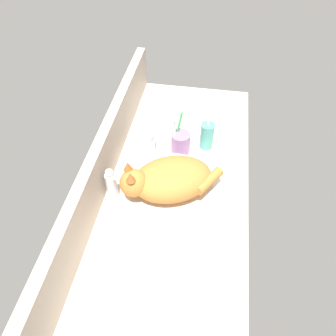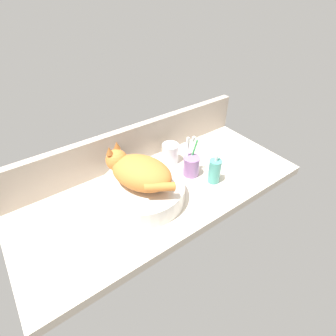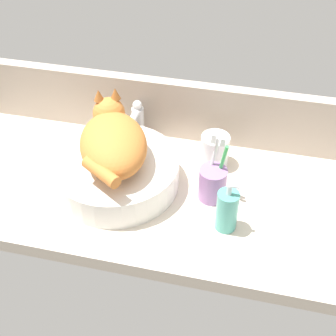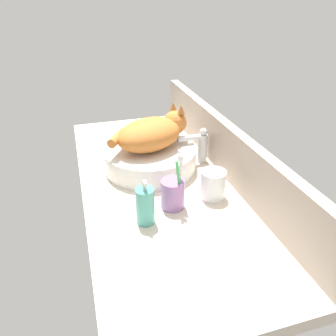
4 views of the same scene
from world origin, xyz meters
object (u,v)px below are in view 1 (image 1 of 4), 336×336
soap_dispenser (207,135)px  toothbrush_cup (180,143)px  cat (168,179)px  faucet (114,183)px  sink_basin (172,198)px  water_glass (145,143)px

soap_dispenser → toothbrush_cup: (-4.94, 9.88, -0.74)cm
soap_dispenser → toothbrush_cup: toothbrush_cup is taller
cat → faucet: size_ratio=2.27×
sink_basin → faucet: size_ratio=2.47×
sink_basin → soap_dispenser: soap_dispenser is taller
sink_basin → soap_dispenser: bearing=-16.1°
water_glass → sink_basin: bearing=-149.2°
toothbrush_cup → cat: bearing=179.5°
cat → faucet: (0.99, 18.13, -6.45)cm
cat → water_glass: bearing=28.0°
cat → toothbrush_cup: (26.47, -0.25, -8.80)cm
soap_dispenser → water_glass: 24.32cm
sink_basin → toothbrush_cup: 25.89cm
cat → water_glass: size_ratio=3.32×
cat → faucet: 19.27cm
sink_basin → water_glass: water_glass is taller
sink_basin → toothbrush_cup: (25.86, 0.98, 0.96)cm
soap_dispenser → toothbrush_cup: size_ratio=0.77×
sink_basin → water_glass: bearing=30.8°
faucet → cat: bearing=-93.1°
sink_basin → soap_dispenser: 32.11cm
faucet → soap_dispenser: size_ratio=0.94×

